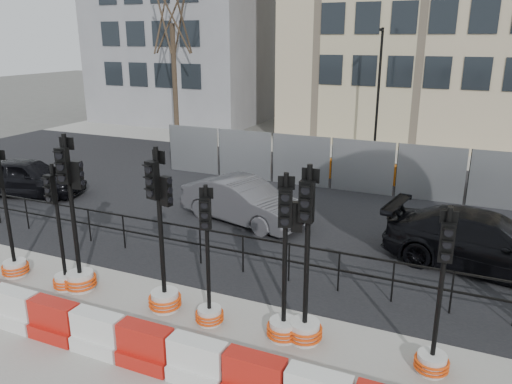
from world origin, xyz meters
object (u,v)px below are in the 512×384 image
at_px(traffic_signal_d, 163,274).
at_px(traffic_signal_h, 434,342).
at_px(traffic_signal_a, 12,251).
at_px(car_a, 27,177).
at_px(car_c, 486,243).

distance_m(traffic_signal_d, traffic_signal_h, 5.41).
bearing_deg(traffic_signal_h, traffic_signal_a, 175.86).
bearing_deg(traffic_signal_a, car_a, 129.51).
distance_m(traffic_signal_d, car_c, 7.89).
bearing_deg(car_a, car_c, -104.79).
distance_m(traffic_signal_a, car_a, 6.94).
height_order(traffic_signal_d, car_a, traffic_signal_d).
xyz_separation_m(traffic_signal_d, car_c, (6.19, 4.89, -0.13)).
bearing_deg(car_a, traffic_signal_a, -150.32).
height_order(traffic_signal_a, car_c, traffic_signal_a).
xyz_separation_m(car_a, car_c, (15.34, 0.09, 0.02)).
relative_size(traffic_signal_h, car_c, 0.58).
bearing_deg(car_c, traffic_signal_d, 137.67).
distance_m(traffic_signal_a, traffic_signal_h, 9.66).
height_order(traffic_signal_d, car_c, traffic_signal_d).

